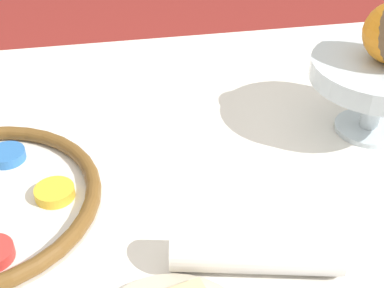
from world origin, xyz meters
The scene contains 2 objects.
fruit_stand centered at (0.41, 0.06, 0.82)m, with size 0.20×0.20×0.12m.
napkin_roll centered at (0.16, -0.17, 0.75)m, with size 0.20×0.09×0.05m.
Camera 1 is at (0.01, -0.56, 1.19)m, focal length 50.00 mm.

